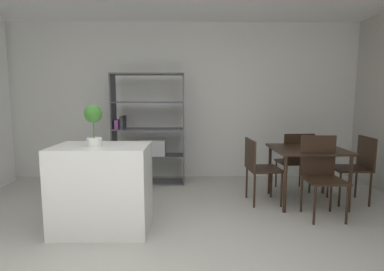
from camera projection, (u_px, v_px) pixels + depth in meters
ground_plane at (149, 258)px, 2.78m from camera, size 9.27×9.27×0.00m
back_partition at (169, 102)px, 5.43m from camera, size 6.74×0.06×2.72m
kitchen_island at (103, 188)px, 3.33m from camera, size 1.01×0.66×0.94m
potted_plant_on_island at (93, 121)px, 3.19m from camera, size 0.18×0.18×0.44m
open_bookshelf at (147, 137)px, 5.09m from camera, size 1.18×0.37×1.82m
dining_table at (307, 154)px, 4.15m from camera, size 0.93×0.86×0.76m
dining_chair_island_side at (258, 164)px, 4.16m from camera, size 0.46×0.48×0.88m
dining_chair_far at (296, 157)px, 4.62m from camera, size 0.49×0.44×0.91m
dining_chair_window_side at (357, 163)px, 4.17m from camera, size 0.47×0.43×0.91m
dining_chair_near at (321, 169)px, 3.72m from camera, size 0.45×0.45×0.98m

